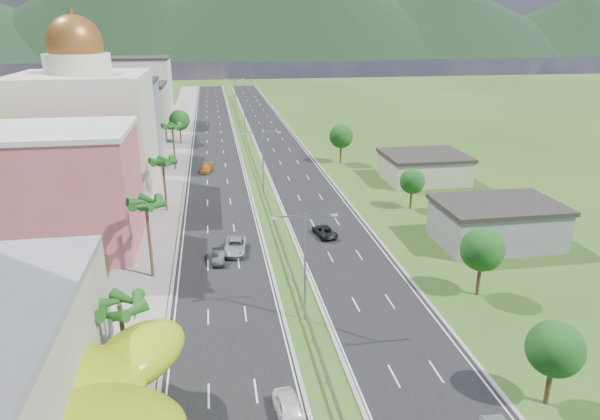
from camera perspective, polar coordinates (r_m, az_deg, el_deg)
ground at (r=45.15m, az=2.82°, el=-18.00°), size 500.00×500.00×0.00m
road_left at (r=128.01m, az=-9.06°, el=6.70°), size 11.00×260.00×0.04m
road_right at (r=128.93m, az=-2.34°, el=7.02°), size 11.00×260.00×0.04m
sidewalk_left at (r=128.32m, az=-13.33°, el=6.47°), size 7.00×260.00×0.12m
median_guardrail at (r=110.62m, az=-5.04°, el=5.21°), size 0.10×216.06×0.76m
streetlight_median_b at (r=50.17m, az=0.54°, el=-4.95°), size 6.04×0.25×11.00m
streetlight_median_c at (r=87.87m, az=-3.98°, el=5.67°), size 6.04×0.25×11.00m
streetlight_median_d at (r=131.92m, az=-5.94°, el=10.19°), size 6.04×0.25×11.00m
streetlight_median_e at (r=176.44m, az=-6.93°, el=12.43°), size 6.04×0.25×11.00m
lime_canopy at (r=40.10m, az=-26.23°, el=-16.85°), size 18.00×15.00×7.40m
pink_shophouse at (r=72.74m, az=-25.02°, el=1.60°), size 20.00×15.00×15.00m
domed_building at (r=93.63m, az=-21.86°, el=8.07°), size 20.00×20.00×28.70m
midrise_grey at (r=118.21m, az=-18.79°, el=8.84°), size 16.00×15.00×16.00m
midrise_beige at (r=139.93m, az=-17.39°, el=9.84°), size 16.00×15.00×13.00m
midrise_white at (r=162.23m, az=-16.47°, el=12.01°), size 16.00×15.00×18.00m
shed_near at (r=74.27m, az=20.21°, el=-1.50°), size 15.00×10.00×5.00m
shed_far at (r=100.91m, az=13.04°, el=4.34°), size 14.00×12.00×4.40m
palm_tree_b at (r=42.90m, az=-18.64°, el=-10.03°), size 3.60×3.60×8.10m
palm_tree_c at (r=60.55m, az=-16.09°, el=0.37°), size 3.60×3.60×9.60m
palm_tree_d at (r=82.81m, az=-14.42°, el=4.83°), size 3.60×3.60×8.60m
palm_tree_e at (r=107.03m, az=-13.46°, el=8.51°), size 3.60×3.60×9.40m
leafy_tree_lfar at (r=132.08m, az=-12.73°, el=9.32°), size 4.90×4.90×8.05m
leafy_tree_ra at (r=44.56m, az=25.56°, el=-13.24°), size 4.20×4.20×6.90m
leafy_tree_rb at (r=58.58m, az=18.86°, el=-4.05°), size 4.55×4.55×7.47m
leafy_tree_rc at (r=84.01m, az=11.88°, el=2.99°), size 3.85×3.85×6.33m
leafy_tree_rd at (r=110.38m, az=4.41°, el=7.84°), size 4.90×4.90×8.05m
mountain_ridge at (r=490.56m, az=-1.50°, el=16.06°), size 860.00×140.00×90.00m
car_white_near_left at (r=41.33m, az=-1.10°, el=-20.59°), size 2.35×4.84×1.59m
car_dark_left at (r=65.55m, az=-8.72°, el=-4.90°), size 1.55×4.28×1.40m
car_silver_mid_left at (r=67.87m, az=-6.92°, el=-3.84°), size 3.48×6.17×1.63m
car_yellow_far_left at (r=105.95m, az=-9.96°, el=4.43°), size 2.70×5.06×1.40m
car_dark_far_right at (r=72.65m, az=2.61°, el=-2.24°), size 2.99×5.22×1.37m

